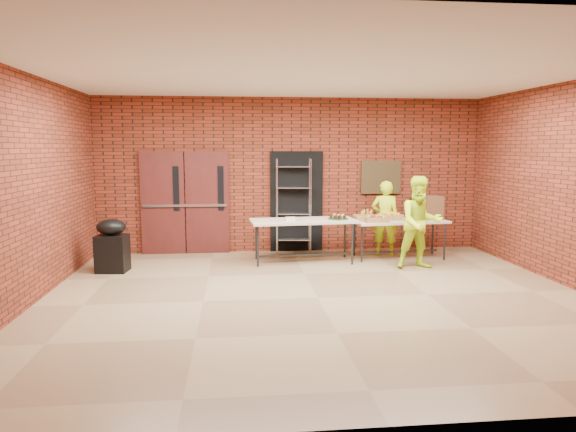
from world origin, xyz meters
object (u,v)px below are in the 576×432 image
object	(u,v)px
wire_rack	(294,206)
covered_grill	(112,245)
coffee_dispenser	(432,208)
table_right	(399,223)
volunteer_man	(420,223)
table_left	(303,223)
volunteer_woman	(385,218)

from	to	relation	value
wire_rack	covered_grill	bearing A→B (deg)	-150.51
wire_rack	coffee_dispenser	xyz separation A→B (m)	(2.71, -0.68, 0.01)
covered_grill	coffee_dispenser	bearing A→B (deg)	12.84
wire_rack	table_right	size ratio (longest dim) A/B	1.02
coffee_dispenser	volunteer_man	size ratio (longest dim) A/B	0.28
coffee_dispenser	covered_grill	world-z (taller)	coffee_dispenser
wire_rack	coffee_dispenser	bearing A→B (deg)	-6.74
table_right	coffee_dispenser	world-z (taller)	coffee_dispenser
table_right	coffee_dispenser	distance (m)	0.77
table_left	table_right	distance (m)	1.94
wire_rack	table_right	world-z (taller)	wire_rack
table_left	coffee_dispenser	bearing A→B (deg)	0.87
volunteer_man	wire_rack	bearing A→B (deg)	141.35
volunteer_woman	volunteer_man	distance (m)	1.22
table_left	table_right	xyz separation A→B (m)	(1.93, 0.16, -0.05)
table_left	covered_grill	size ratio (longest dim) A/B	2.18
table_right	covered_grill	xyz separation A→B (m)	(-5.37, -0.60, -0.22)
coffee_dispenser	volunteer_man	bearing A→B (deg)	-121.98
volunteer_woman	wire_rack	bearing A→B (deg)	2.56
table_left	coffee_dispenser	xyz separation A→B (m)	(2.63, 0.25, 0.24)
wire_rack	covered_grill	world-z (taller)	wire_rack
table_left	volunteer_woman	size ratio (longest dim) A/B	1.35
wire_rack	volunteer_woman	bearing A→B (deg)	-7.21
volunteer_woman	coffee_dispenser	bearing A→B (deg)	-176.02
table_left	volunteer_woman	bearing A→B (deg)	10.39
coffee_dispenser	volunteer_woman	xyz separation A→B (m)	(-0.90, 0.21, -0.23)
volunteer_woman	volunteer_man	bearing A→B (deg)	121.26
table_right	volunteer_woman	world-z (taller)	volunteer_woman
wire_rack	volunteer_woman	world-z (taller)	wire_rack
coffee_dispenser	table_left	bearing A→B (deg)	-174.61
volunteer_man	covered_grill	bearing A→B (deg)	176.48
wire_rack	volunteer_man	world-z (taller)	wire_rack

